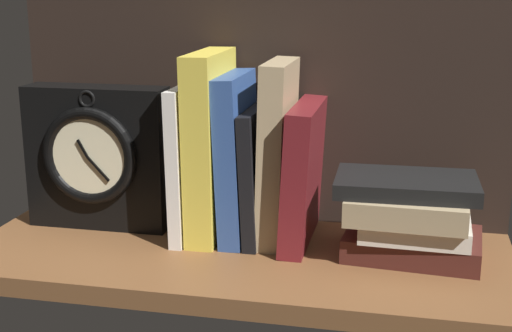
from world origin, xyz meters
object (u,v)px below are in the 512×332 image
Objects in this scene: book_white_catcher at (189,160)px; book_yellow_seinlanguage at (211,145)px; book_black_skeptic at (257,174)px; book_blue_modern at (237,157)px; framed_clock at (97,157)px; book_tan_shortstories at (277,152)px; book_stack_side at (410,217)px; book_maroon_dawkins at (303,174)px.

book_yellow_seinlanguage reaches higher than book_white_catcher.
book_black_skeptic is at bearing 0.00° from book_yellow_seinlanguage.
book_black_skeptic is at bearing 0.00° from book_blue_modern.
book_blue_modern is 1.11× the size of framed_clock.
book_tan_shortstories is at bearing 0.00° from book_yellow_seinlanguage.
book_white_catcher reaches higher than book_stack_side.
book_tan_shortstories is 1.27× the size of book_stack_side.
book_tan_shortstories reaches higher than book_white_catcher.
book_tan_shortstories reaches higher than book_stack_side.
book_white_catcher is 0.83× the size of book_yellow_seinlanguage.
book_black_skeptic is at bearing 0.00° from book_white_catcher.
book_white_catcher is 3.82cm from book_yellow_seinlanguage.
book_black_skeptic is (6.47, 0.00, -3.71)cm from book_yellow_seinlanguage.
book_maroon_dawkins is at bearing 0.00° from book_white_catcher.
book_yellow_seinlanguage is at bearing 180.00° from book_tan_shortstories.
book_yellow_seinlanguage is 1.33× the size of book_stack_side.
book_white_catcher reaches higher than book_black_skeptic.
book_white_catcher is 30.88cm from book_stack_side.
framed_clock is (-29.48, -0.48, 0.87)cm from book_maroon_dawkins.
framed_clock is 44.18cm from book_stack_side.
book_tan_shortstories is 1.20× the size of framed_clock.
framed_clock is at bearing 176.83° from book_stack_side.
book_blue_modern is at bearing 172.94° from book_stack_side.
book_tan_shortstories reaches higher than framed_clock.
book_blue_modern reaches higher than book_stack_side.
book_maroon_dawkins is (12.85, 0.00, -3.29)cm from book_yellow_seinlanguage.
book_blue_modern is 0.92× the size of book_tan_shortstories.
book_blue_modern reaches higher than book_white_catcher.
book_white_catcher is at bearing -180.00° from book_black_skeptic.
framed_clock is at bearing -177.98° from book_white_catcher.
book_stack_side is at bearing -5.48° from book_white_catcher.
book_blue_modern is (6.85, 0.00, 0.79)cm from book_white_catcher.
book_black_skeptic is at bearing 180.00° from book_maroon_dawkins.
book_white_catcher is 13.53cm from framed_clock.
book_yellow_seinlanguage reaches higher than book_tan_shortstories.
book_tan_shortstories reaches higher than book_maroon_dawkins.
book_blue_modern is 20.40cm from framed_clock.
book_stack_side is at bearing -11.45° from book_maroon_dawkins.
book_blue_modern is 24.38cm from book_stack_side.
book_tan_shortstories is at bearing 1.06° from framed_clock.
framed_clock is (-25.94, -0.48, -1.92)cm from book_tan_shortstories.
book_tan_shortstories is at bearing 170.78° from book_stack_side.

